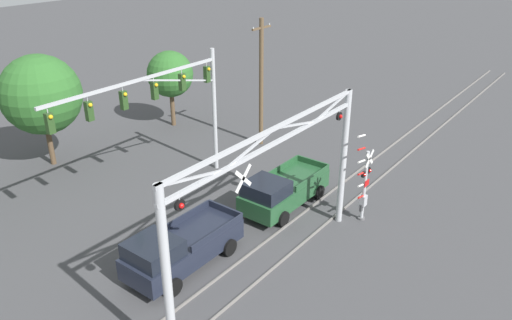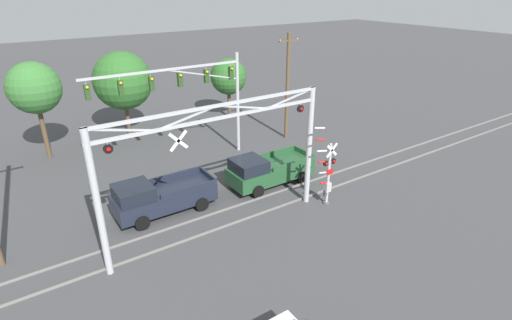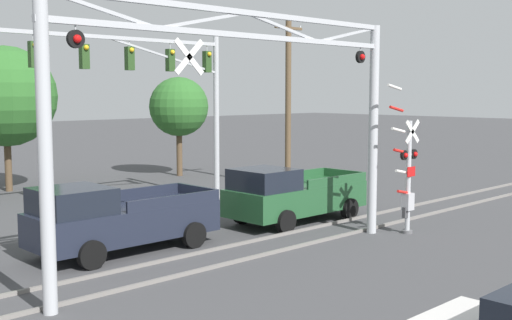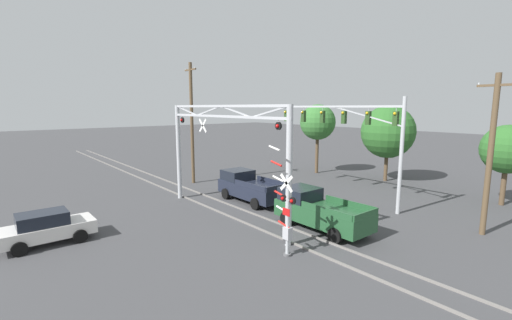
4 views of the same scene
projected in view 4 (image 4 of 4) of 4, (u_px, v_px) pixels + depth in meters
rail_track_near at (227, 215)px, 20.95m from camera, size 80.00×0.08×0.10m
rail_track_far at (245, 211)px, 21.84m from camera, size 80.00×0.08×0.10m
crossing_gantry at (222, 147)px, 20.13m from camera, size 11.52×0.31×6.72m
crossing_signal_mast at (286, 216)px, 15.12m from camera, size 1.69×0.35×4.88m
traffic_signal_span at (357, 128)px, 23.04m from camera, size 10.64×0.39×7.24m
pickup_truck_lead at (249, 187)px, 24.23m from camera, size 5.46×2.35×2.03m
pickup_truck_following at (318, 210)px, 18.70m from camera, size 5.43×2.35×2.03m
sedan_waiting at (46, 228)px, 16.58m from camera, size 2.03×4.14×1.58m
utility_pole_left at (192, 122)px, 29.30m from camera, size 1.80×0.28×10.30m
utility_pole_right at (490, 153)px, 17.27m from camera, size 1.80×0.28×8.26m
background_tree_beyond_span at (318, 122)px, 33.91m from camera, size 3.51×3.51×6.88m
background_tree_far_left_verge at (388, 132)px, 30.27m from camera, size 4.66×4.66×6.76m
background_tree_far_right_verge at (507, 149)px, 22.70m from camera, size 3.26×3.26×5.46m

